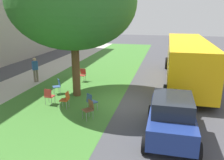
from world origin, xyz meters
The scene contains 12 objects.
ground centered at (0.00, 0.00, 0.00)m, with size 80.00×80.00×0.00m, color #424247.
grass_verge centered at (0.00, 3.20, 0.00)m, with size 48.00×6.00×0.01m, color #3D752D.
street_tree centered at (0.61, 2.86, 5.12)m, with size 6.69×6.69×7.60m.
chair_0 centered at (-1.32, 2.68, 0.52)m, with size 0.44×0.44×0.88m.
chair_1 centered at (3.41, 3.53, 0.52)m, with size 0.43×0.42×0.88m.
chair_2 centered at (-1.31, 1.35, 0.52)m, with size 0.59×0.58×0.88m.
chair_3 centered at (-1.08, 3.71, 0.52)m, with size 0.44×0.43×0.88m.
chair_4 centered at (0.62, 4.06, 0.52)m, with size 0.58×0.59×0.88m.
chair_5 centered at (-2.18, 1.16, 0.52)m, with size 0.59×0.59×0.88m.
parked_car centered at (-2.90, -2.39, 0.84)m, with size 3.70×1.92×1.65m.
school_bus centered at (4.73, -3.41, 1.76)m, with size 10.40×2.80×2.88m.
pedestrian_1 centered at (2.56, 6.64, 0.93)m, with size 0.40×0.39×1.69m.
Camera 1 is at (-11.25, -2.04, 4.60)m, focal length 37.12 mm.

